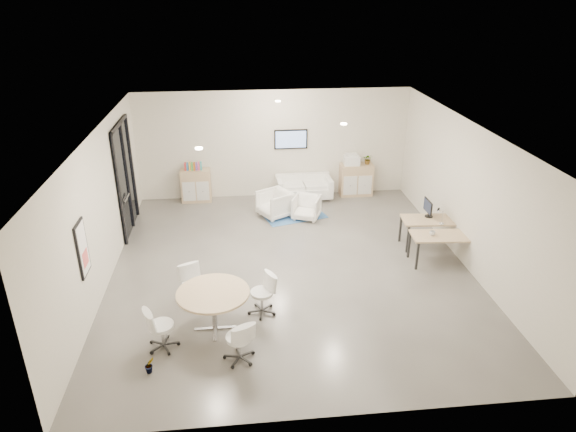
# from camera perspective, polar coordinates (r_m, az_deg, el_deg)

# --- Properties ---
(room_shell) EXTENTS (9.60, 10.60, 4.80)m
(room_shell) POSITION_cam_1_polar(r_m,az_deg,el_deg) (11.09, 0.30, 1.46)
(room_shell) COLOR #4F4C48
(room_shell) RESTS_ON ground
(glass_door) EXTENTS (0.09, 1.90, 2.85)m
(glass_door) POSITION_cam_1_polar(r_m,az_deg,el_deg) (13.70, -17.64, 4.38)
(glass_door) COLOR black
(glass_door) RESTS_ON room_shell
(artwork) EXTENTS (0.05, 0.54, 1.04)m
(artwork) POSITION_cam_1_polar(r_m,az_deg,el_deg) (10.01, -21.88, -3.40)
(artwork) COLOR black
(artwork) RESTS_ON room_shell
(wall_tv) EXTENTS (0.98, 0.06, 0.58)m
(wall_tv) POSITION_cam_1_polar(r_m,az_deg,el_deg) (15.28, 0.31, 8.52)
(wall_tv) COLOR black
(wall_tv) RESTS_ON room_shell
(ceiling_spots) EXTENTS (3.14, 4.14, 0.03)m
(ceiling_spots) POSITION_cam_1_polar(r_m,az_deg,el_deg) (11.36, -1.18, 10.42)
(ceiling_spots) COLOR #FFEAC6
(ceiling_spots) RESTS_ON room_shell
(sideboard_left) EXTENTS (0.87, 0.45, 0.97)m
(sideboard_left) POSITION_cam_1_polar(r_m,az_deg,el_deg) (15.44, -10.17, 3.35)
(sideboard_left) COLOR tan
(sideboard_left) RESTS_ON room_shell
(sideboard_right) EXTENTS (0.98, 0.47, 0.98)m
(sideboard_right) POSITION_cam_1_polar(r_m,az_deg,el_deg) (15.80, 7.57, 4.03)
(sideboard_right) COLOR tan
(sideboard_right) RESTS_ON room_shell
(books) EXTENTS (0.50, 0.14, 0.22)m
(books) POSITION_cam_1_polar(r_m,az_deg,el_deg) (15.24, -10.49, 5.45)
(books) COLOR red
(books) RESTS_ON sideboard_left
(printer) EXTENTS (0.47, 0.40, 0.33)m
(printer) POSITION_cam_1_polar(r_m,az_deg,el_deg) (15.55, 7.07, 6.24)
(printer) COLOR white
(printer) RESTS_ON sideboard_right
(loveseat) EXTENTS (1.66, 0.89, 0.61)m
(loveseat) POSITION_cam_1_polar(r_m,az_deg,el_deg) (15.42, 1.74, 3.10)
(loveseat) COLOR white
(loveseat) RESTS_ON room_shell
(blue_rug) EXTENTS (1.91, 1.53, 0.01)m
(blue_rug) POSITION_cam_1_polar(r_m,az_deg,el_deg) (14.43, 0.60, 0.17)
(blue_rug) COLOR #315B96
(blue_rug) RESTS_ON room_shell
(armchair_left) EXTENTS (1.04, 1.06, 0.81)m
(armchair_left) POSITION_cam_1_polar(r_m,az_deg,el_deg) (14.19, -1.48, 1.49)
(armchair_left) COLOR white
(armchair_left) RESTS_ON room_shell
(armchair_right) EXTENTS (0.89, 0.86, 0.71)m
(armchair_right) POSITION_cam_1_polar(r_m,az_deg,el_deg) (14.09, 2.07, 1.09)
(armchair_right) COLOR white
(armchair_right) RESTS_ON room_shell
(desk_rear) EXTENTS (1.42, 0.80, 0.71)m
(desk_rear) POSITION_cam_1_polar(r_m,az_deg,el_deg) (12.94, 15.55, -0.63)
(desk_rear) COLOR tan
(desk_rear) RESTS_ON room_shell
(desk_front) EXTENTS (1.37, 0.76, 0.69)m
(desk_front) POSITION_cam_1_polar(r_m,az_deg,el_deg) (12.25, 16.58, -2.35)
(desk_front) COLOR tan
(desk_front) RESTS_ON room_shell
(monitor) EXTENTS (0.20, 0.50, 0.44)m
(monitor) POSITION_cam_1_polar(r_m,az_deg,el_deg) (12.94, 15.30, 0.88)
(monitor) COLOR black
(monitor) RESTS_ON desk_rear
(round_table) EXTENTS (1.34, 1.34, 0.81)m
(round_table) POSITION_cam_1_polar(r_m,az_deg,el_deg) (9.55, -8.31, -8.77)
(round_table) COLOR tan
(round_table) RESTS_ON room_shell
(meeting_chairs) EXTENTS (2.59, 2.59, 0.82)m
(meeting_chairs) POSITION_cam_1_polar(r_m,az_deg,el_deg) (9.73, -8.20, -10.37)
(meeting_chairs) COLOR white
(meeting_chairs) RESTS_ON room_shell
(plant_cabinet) EXTENTS (0.37, 0.38, 0.24)m
(plant_cabinet) POSITION_cam_1_polar(r_m,az_deg,el_deg) (15.67, 8.87, 6.14)
(plant_cabinet) COLOR #3F7F3F
(plant_cabinet) RESTS_ON sideboard_right
(plant_floor) EXTENTS (0.28, 0.34, 0.13)m
(plant_floor) POSITION_cam_1_polar(r_m,az_deg,el_deg) (9.20, -15.08, -16.07)
(plant_floor) COLOR #3F7F3F
(plant_floor) RESTS_ON room_shell
(cup) EXTENTS (0.16, 0.14, 0.13)m
(cup) POSITION_cam_1_polar(r_m,az_deg,el_deg) (12.13, 15.76, -1.80)
(cup) COLOR white
(cup) RESTS_ON desk_front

